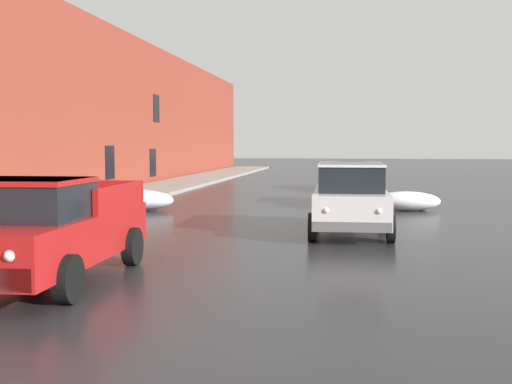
{
  "coord_description": "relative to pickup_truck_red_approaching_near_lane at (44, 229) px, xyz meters",
  "views": [
    {
      "loc": [
        2.82,
        -1.81,
        2.3
      ],
      "look_at": [
        0.94,
        10.3,
        1.36
      ],
      "focal_mm": 43.94,
      "sensor_mm": 36.0,
      "label": 1
    }
  ],
  "objects": [
    {
      "name": "sedan_green_parked_far_down_block",
      "position": [
        5.04,
        21.98,
        -0.13
      ],
      "size": [
        2.16,
        4.36,
        1.42
      ],
      "color": "#1E5633",
      "rests_on": "ground"
    },
    {
      "name": "snow_bank_mid_block_left",
      "position": [
        -2.72,
        7.36,
        -0.52
      ],
      "size": [
        2.74,
        0.9,
        0.73
      ],
      "color": "white",
      "rests_on": "ground"
    },
    {
      "name": "brick_townhouse_facade",
      "position": [
        -6.72,
        10.15,
        3.13
      ],
      "size": [
        0.63,
        80.0,
        8.03
      ],
      "color": "brown",
      "rests_on": "ground"
    },
    {
      "name": "pickup_truck_red_approaching_near_lane",
      "position": [
        0.0,
        0.0,
        0.0
      ],
      "size": [
        2.34,
        4.97,
        1.76
      ],
      "color": "red",
      "rests_on": "ground"
    },
    {
      "name": "snow_bank_along_left_kerb",
      "position": [
        6.99,
        12.48,
        -0.55
      ],
      "size": [
        2.24,
        1.1,
        0.67
      ],
      "color": "white",
      "rests_on": "ground"
    },
    {
      "name": "snow_bank_near_corner_left",
      "position": [
        -2.39,
        11.1,
        -0.53
      ],
      "size": [
        2.65,
        1.44,
        0.72
      ],
      "color": "white",
      "rests_on": "ground"
    },
    {
      "name": "suv_white_parked_kerbside_close",
      "position": [
        5.01,
        6.43,
        0.11
      ],
      "size": [
        2.1,
        4.35,
        1.82
      ],
      "color": "silver",
      "rests_on": "ground"
    },
    {
      "name": "left_sidewalk_slab",
      "position": [
        -4.58,
        10.14,
        -0.8
      ],
      "size": [
        3.27,
        80.0,
        0.16
      ],
      "primitive_type": "cube",
      "color": "gray",
      "rests_on": "ground"
    },
    {
      "name": "sedan_silver_parked_kerbside_mid",
      "position": [
        5.15,
        14.17,
        -0.13
      ],
      "size": [
        1.93,
        4.24,
        1.42
      ],
      "color": "#B7B7BC",
      "rests_on": "ground"
    }
  ]
}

